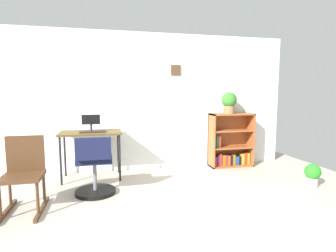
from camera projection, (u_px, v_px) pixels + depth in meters
ground_plane at (173, 225)px, 2.71m from camera, size 6.24×6.24×0.00m
wall_back at (142, 102)px, 4.65m from camera, size 5.20×0.12×2.31m
desk at (91, 136)px, 4.13m from camera, size 0.91×0.53×0.73m
monitor at (91, 123)px, 4.14m from camera, size 0.27×0.18×0.26m
keyboard at (93, 132)px, 4.04m from camera, size 0.38×0.13×0.02m
office_chair at (95, 169)px, 3.47m from camera, size 0.52×0.55×0.78m
rocking_chair at (24, 173)px, 3.02m from camera, size 0.42×0.64×0.83m
bookshelf_low at (230, 143)px, 4.91m from camera, size 0.78×0.30×0.95m
potted_plant_on_shelf at (229, 102)px, 4.75m from camera, size 0.27×0.27×0.38m
potted_plant_floor at (313, 174)px, 3.79m from camera, size 0.22×0.22×0.33m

